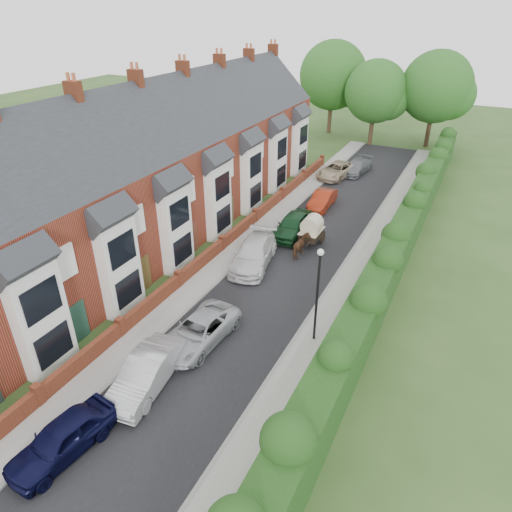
{
  "coord_description": "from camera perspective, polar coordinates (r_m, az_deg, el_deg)",
  "views": [
    {
      "loc": [
        8.74,
        -13.09,
        14.79
      ],
      "look_at": [
        -1.23,
        6.85,
        2.2
      ],
      "focal_mm": 32.0,
      "sensor_mm": 36.0,
      "label": 1
    }
  ],
  "objects": [
    {
      "name": "ground",
      "position": [
        21.6,
        -5.37,
        -13.93
      ],
      "size": [
        140.0,
        140.0,
        0.0
      ],
      "primitive_type": "plane",
      "color": "#2D4C1E",
      "rests_on": "ground"
    },
    {
      "name": "road",
      "position": [
        29.74,
        4.84,
        -0.47
      ],
      "size": [
        6.0,
        58.0,
        0.02
      ],
      "primitive_type": "cube",
      "color": "black",
      "rests_on": "ground"
    },
    {
      "name": "pavement_hedge_side",
      "position": [
        28.7,
        12.44,
        -2.2
      ],
      "size": [
        2.2,
        58.0,
        0.12
      ],
      "primitive_type": "cube",
      "color": "gray",
      "rests_on": "ground"
    },
    {
      "name": "pavement_house_side",
      "position": [
        31.12,
        -1.72,
        1.19
      ],
      "size": [
        1.7,
        58.0,
        0.12
      ],
      "primitive_type": "cube",
      "color": "gray",
      "rests_on": "ground"
    },
    {
      "name": "kerb_hedge_side",
      "position": [
        28.91,
        10.44,
        -1.72
      ],
      "size": [
        0.18,
        58.0,
        0.13
      ],
      "primitive_type": "cube",
      "color": "gray",
      "rests_on": "ground"
    },
    {
      "name": "kerb_house_side",
      "position": [
        30.79,
        -0.41,
        0.89
      ],
      "size": [
        0.18,
        58.0,
        0.13
      ],
      "primitive_type": "cube",
      "color": "gray",
      "rests_on": "ground"
    },
    {
      "name": "hedge",
      "position": [
        27.67,
        16.34,
        -0.32
      ],
      "size": [
        2.1,
        58.0,
        2.85
      ],
      "color": "black",
      "rests_on": "ground"
    },
    {
      "name": "terrace_row",
      "position": [
        31.99,
        -13.24,
        9.86
      ],
      "size": [
        9.05,
        40.5,
        11.5
      ],
      "color": "#993526",
      "rests_on": "ground"
    },
    {
      "name": "garden_wall_row",
      "position": [
        30.61,
        -4.27,
        1.45
      ],
      "size": [
        0.35,
        40.35,
        1.1
      ],
      "color": "brown",
      "rests_on": "ground"
    },
    {
      "name": "lamppost",
      "position": [
        21.28,
        7.76,
        -3.55
      ],
      "size": [
        0.32,
        0.32,
        5.16
      ],
      "color": "black",
      "rests_on": "ground"
    },
    {
      "name": "tree_far_left",
      "position": [
        55.13,
        15.11,
        19.04
      ],
      "size": [
        7.14,
        6.8,
        9.29
      ],
      "color": "#332316",
      "rests_on": "ground"
    },
    {
      "name": "tree_far_right",
      "position": [
        56.07,
        22.0,
        18.79
      ],
      "size": [
        7.98,
        7.6,
        10.31
      ],
      "color": "#332316",
      "rests_on": "ground"
    },
    {
      "name": "tree_far_back",
      "position": [
        59.35,
        10.01,
        21.13
      ],
      "size": [
        8.4,
        8.0,
        10.82
      ],
      "color": "#332316",
      "rests_on": "ground"
    },
    {
      "name": "car_navy",
      "position": [
        19.39,
        -23.08,
        -20.27
      ],
      "size": [
        2.23,
        4.37,
        1.43
      ],
      "primitive_type": "imported",
      "rotation": [
        0.0,
        0.0,
        -0.13
      ],
      "color": "black",
      "rests_on": "ground"
    },
    {
      "name": "car_silver_a",
      "position": [
        20.8,
        -13.55,
        -14.02
      ],
      "size": [
        2.19,
        4.77,
        1.52
      ],
      "primitive_type": "imported",
      "rotation": [
        0.0,
        0.0,
        0.13
      ],
      "color": "#ACACB1",
      "rests_on": "ground"
    },
    {
      "name": "car_silver_b",
      "position": [
        22.72,
        -7.09,
        -9.24
      ],
      "size": [
        2.56,
        4.97,
        1.34
      ],
      "primitive_type": "imported",
      "rotation": [
        0.0,
        0.0,
        -0.07
      ],
      "color": "#A8ABB0",
      "rests_on": "ground"
    },
    {
      "name": "car_white",
      "position": [
        28.76,
        -0.31,
        0.29
      ],
      "size": [
        3.18,
        5.66,
        1.55
      ],
      "primitive_type": "imported",
      "rotation": [
        0.0,
        0.0,
        0.2
      ],
      "color": "silver",
      "rests_on": "ground"
    },
    {
      "name": "car_green",
      "position": [
        32.57,
        4.66,
        3.9
      ],
      "size": [
        1.94,
        4.67,
        1.58
      ],
      "primitive_type": "imported",
      "rotation": [
        0.0,
        0.0,
        0.02
      ],
      "color": "#10381A",
      "rests_on": "ground"
    },
    {
      "name": "car_red",
      "position": [
        37.46,
        8.3,
        6.99
      ],
      "size": [
        1.52,
        4.09,
        1.34
      ],
      "primitive_type": "imported",
      "rotation": [
        0.0,
        0.0,
        0.03
      ],
      "color": "maroon",
      "rests_on": "ground"
    },
    {
      "name": "car_beige",
      "position": [
        44.45,
        10.02,
        10.51
      ],
      "size": [
        3.11,
        5.27,
        1.38
      ],
      "primitive_type": "imported",
      "rotation": [
        0.0,
        0.0,
        -0.17
      ],
      "color": "tan",
      "rests_on": "ground"
    },
    {
      "name": "car_grey",
      "position": [
        45.96,
        12.47,
        10.87
      ],
      "size": [
        2.46,
        4.78,
        1.33
      ],
      "primitive_type": "imported",
      "rotation": [
        0.0,
        0.0,
        -0.14
      ],
      "color": "slate",
      "rests_on": "ground"
    },
    {
      "name": "horse",
      "position": [
        29.8,
        5.66,
        1.17
      ],
      "size": [
        0.85,
        1.78,
        1.48
      ],
      "primitive_type": "imported",
      "rotation": [
        0.0,
        0.0,
        3.17
      ],
      "color": "#4E2E1C",
      "rests_on": "ground"
    },
    {
      "name": "horse_cart",
      "position": [
        31.17,
        6.99,
        3.45
      ],
      "size": [
        1.36,
        3.0,
        2.16
      ],
      "color": "black",
      "rests_on": "ground"
    }
  ]
}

